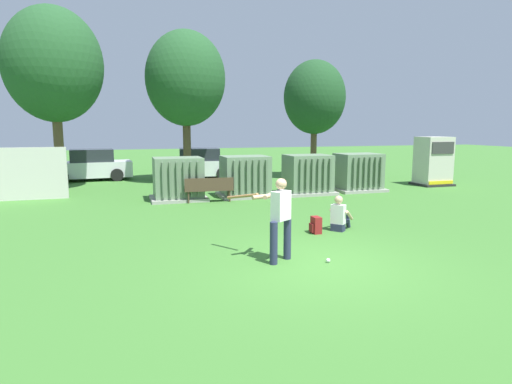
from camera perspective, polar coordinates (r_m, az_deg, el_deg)
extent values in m
plane|color=#3D752D|center=(9.10, 8.30, -9.32)|extent=(96.00, 96.00, 0.00)
cube|color=#9E9B93|center=(16.96, -10.08, -0.81)|extent=(2.10, 1.70, 0.12)
cube|color=slate|center=(16.85, -10.15, 1.91)|extent=(1.80, 1.40, 1.50)
cube|color=#5B7056|center=(16.03, -12.07, 1.52)|extent=(0.06, 0.12, 1.27)
cube|color=#5B7056|center=(16.06, -11.17, 1.56)|extent=(0.06, 0.12, 1.27)
cube|color=#5B7056|center=(16.09, -10.26, 1.60)|extent=(0.06, 0.12, 1.27)
cube|color=#5B7056|center=(16.12, -9.36, 1.63)|extent=(0.06, 0.12, 1.27)
cube|color=#5B7056|center=(16.15, -8.47, 1.67)|extent=(0.06, 0.12, 1.27)
cube|color=#5B7056|center=(16.19, -7.58, 1.71)|extent=(0.06, 0.12, 1.27)
cube|color=#9E9B93|center=(17.53, -1.43, -0.38)|extent=(2.10, 1.70, 0.12)
cube|color=slate|center=(17.42, -1.44, 2.26)|extent=(1.80, 1.40, 1.50)
cube|color=#5B7056|center=(16.52, -2.85, 1.91)|extent=(0.06, 0.12, 1.27)
cube|color=#5B7056|center=(16.59, -2.00, 1.94)|extent=(0.06, 0.12, 1.27)
cube|color=#5B7056|center=(16.66, -1.15, 1.97)|extent=(0.06, 0.12, 1.27)
cube|color=#5B7056|center=(16.73, -0.31, 2.00)|extent=(0.06, 0.12, 1.27)
cube|color=#5B7056|center=(16.80, 0.52, 2.03)|extent=(0.06, 0.12, 1.27)
cube|color=#5B7056|center=(16.88, 1.34, 2.06)|extent=(0.06, 0.12, 1.27)
cube|color=#9E9B93|center=(18.37, 6.71, -0.02)|extent=(2.10, 1.70, 0.12)
cube|color=slate|center=(18.27, 6.76, 2.49)|extent=(1.80, 1.40, 1.50)
cube|color=#5B7056|center=(17.32, 5.84, 2.18)|extent=(0.06, 0.12, 1.27)
cube|color=#5B7056|center=(17.42, 6.62, 2.20)|extent=(0.06, 0.12, 1.27)
cube|color=#5B7056|center=(17.53, 7.38, 2.23)|extent=(0.06, 0.12, 1.27)
cube|color=#5B7056|center=(17.63, 8.13, 2.25)|extent=(0.06, 0.12, 1.27)
cube|color=#5B7056|center=(17.74, 8.88, 2.27)|extent=(0.06, 0.12, 1.27)
cube|color=#5B7056|center=(17.85, 9.62, 2.29)|extent=(0.06, 0.12, 1.27)
cube|color=#9E9B93|center=(19.61, 13.10, 0.36)|extent=(2.10, 1.70, 0.12)
cube|color=slate|center=(19.51, 13.18, 2.71)|extent=(1.80, 1.40, 1.50)
cube|color=#5B7056|center=(18.54, 12.66, 2.43)|extent=(0.06, 0.12, 1.27)
cube|color=#5B7056|center=(18.67, 13.34, 2.45)|extent=(0.06, 0.12, 1.27)
cube|color=#5B7056|center=(18.80, 14.01, 2.47)|extent=(0.06, 0.12, 1.27)
cube|color=#5B7056|center=(18.93, 14.67, 2.48)|extent=(0.06, 0.12, 1.27)
cube|color=#5B7056|center=(19.06, 15.32, 2.50)|extent=(0.06, 0.12, 1.27)
cube|color=#5B7056|center=(19.20, 15.97, 2.52)|extent=(0.06, 0.12, 1.27)
cube|color=#262626|center=(22.52, 21.97, 0.97)|extent=(1.60, 1.40, 0.10)
cube|color=beige|center=(22.41, 22.14, 3.88)|extent=(1.40, 1.20, 2.20)
cube|color=#383838|center=(21.90, 23.25, 5.31)|extent=(1.19, 0.04, 0.55)
cube|color=yellow|center=(22.03, 23.00, 1.14)|extent=(1.33, 0.04, 0.16)
cube|color=#4C3828|center=(16.26, -6.20, 0.27)|extent=(1.82, 0.50, 0.05)
cube|color=#4C3828|center=(16.05, -6.12, 1.04)|extent=(1.80, 0.14, 0.44)
cylinder|color=#4C3828|center=(16.35, -8.91, -0.58)|extent=(0.06, 0.06, 0.42)
cylinder|color=#4C3828|center=(16.55, -3.63, -0.39)|extent=(0.06, 0.06, 0.42)
cylinder|color=#4C3828|center=(16.07, -8.82, -0.74)|extent=(0.06, 0.06, 0.42)
cylinder|color=#4C3828|center=(16.28, -3.45, -0.53)|extent=(0.06, 0.06, 0.42)
cylinder|color=#282D4C|center=(8.90, 2.32, -6.69)|extent=(0.16, 0.16, 0.88)
cylinder|color=#282D4C|center=(9.27, 4.11, -6.08)|extent=(0.16, 0.16, 0.88)
cube|color=white|center=(8.92, 3.28, -1.78)|extent=(0.47, 0.42, 0.60)
sphere|color=tan|center=(8.85, 3.30, 1.05)|extent=(0.23, 0.23, 0.23)
cylinder|color=tan|center=(9.05, 1.03, -0.60)|extent=(0.55, 0.22, 0.09)
cylinder|color=tan|center=(9.19, 1.72, -0.46)|extent=(0.40, 0.49, 0.09)
cylinder|color=#A5723F|center=(9.55, -1.85, -0.56)|extent=(0.52, 0.74, 0.21)
sphere|color=#A5723F|center=(9.27, 0.13, -0.37)|extent=(0.08, 0.08, 0.08)
sphere|color=white|center=(9.22, 9.40, -8.81)|extent=(0.09, 0.09, 0.09)
cube|color=#282D4C|center=(11.96, 10.65, -4.54)|extent=(0.40, 0.41, 0.20)
cube|color=white|center=(11.88, 10.69, -2.85)|extent=(0.40, 0.42, 0.52)
sphere|color=#DBAD89|center=(11.81, 10.75, -1.00)|extent=(0.22, 0.22, 0.22)
cylinder|color=#282D4C|center=(12.17, 10.62, -3.73)|extent=(0.43, 0.39, 0.13)
cylinder|color=#282D4C|center=(12.38, 11.01, -3.52)|extent=(0.30, 0.28, 0.46)
cylinder|color=#282D4C|center=(12.10, 11.50, -3.83)|extent=(0.43, 0.39, 0.13)
cylinder|color=#282D4C|center=(12.31, 11.87, -3.61)|extent=(0.30, 0.28, 0.46)
cylinder|color=#DBAD89|center=(12.17, 10.07, -2.77)|extent=(0.37, 0.33, 0.32)
cylinder|color=#DBAD89|center=(12.01, 12.10, -2.98)|extent=(0.37, 0.33, 0.32)
cube|color=maroon|center=(11.59, 7.86, -4.29)|extent=(0.20, 0.32, 0.44)
cube|color=maroon|center=(11.55, 7.26, -4.66)|extent=(0.06, 0.22, 0.22)
cylinder|color=brown|center=(21.05, -24.30, 4.75)|extent=(0.41, 0.41, 3.32)
ellipsoid|color=#235128|center=(21.18, -24.94, 14.85)|extent=(4.09, 4.09, 4.85)
cylinder|color=brown|center=(22.09, -8.98, 5.31)|extent=(0.39, 0.39, 3.14)
ellipsoid|color=#235128|center=(22.17, -9.20, 14.43)|extent=(3.87, 3.87, 4.59)
cylinder|color=brown|center=(23.97, 7.51, 5.02)|extent=(0.33, 0.33, 2.67)
ellipsoid|color=#1E4723|center=(23.98, 7.65, 12.18)|extent=(3.29, 3.29, 3.90)
cube|color=silver|center=(24.31, -20.93, 2.80)|extent=(4.31, 2.00, 0.80)
cube|color=#262B33|center=(24.26, -20.66, 4.51)|extent=(2.21, 1.71, 0.64)
cylinder|color=black|center=(23.52, -24.04, 1.81)|extent=(0.65, 0.27, 0.64)
cylinder|color=black|center=(25.21, -23.88, 2.22)|extent=(0.65, 0.27, 0.64)
cylinder|color=black|center=(23.53, -17.70, 2.15)|extent=(0.65, 0.27, 0.64)
cylinder|color=black|center=(25.22, -17.96, 2.54)|extent=(0.65, 0.27, 0.64)
cube|color=silver|center=(23.84, -7.74, 3.18)|extent=(4.37, 2.20, 0.80)
cube|color=#262B33|center=(23.79, -7.42, 4.91)|extent=(2.27, 1.80, 0.64)
cylinder|color=black|center=(23.00, -10.88, 2.26)|extent=(0.66, 0.30, 0.64)
cylinder|color=black|center=(24.69, -10.84, 2.68)|extent=(0.66, 0.30, 0.64)
cylinder|color=black|center=(23.11, -4.41, 2.42)|extent=(0.66, 0.30, 0.64)
cylinder|color=black|center=(24.80, -4.81, 2.83)|extent=(0.66, 0.30, 0.64)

